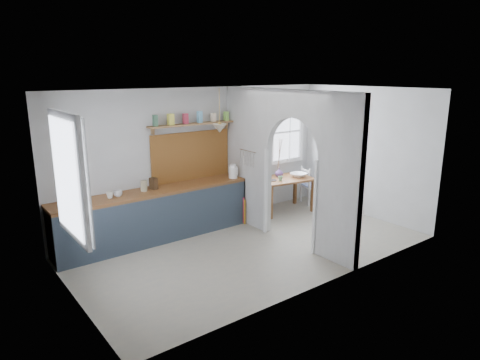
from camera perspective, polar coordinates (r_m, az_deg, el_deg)
floor at (r=7.31m, az=1.64°, el=-8.93°), size 5.80×3.20×0.01m
ceiling at (r=6.72m, az=1.80°, el=11.90°), size 5.80×3.20×0.01m
walls at (r=6.90m, az=1.72°, el=1.05°), size 5.81×3.21×2.60m
partition at (r=7.36m, az=5.70°, el=3.02°), size 0.12×3.20×2.60m
kitchen_window at (r=5.53m, az=-22.07°, el=0.39°), size 0.10×1.16×1.50m
nook_window at (r=9.16m, az=4.38°, el=6.21°), size 1.76×0.10×1.30m
counter at (r=7.63m, az=-11.33°, el=-4.51°), size 3.50×0.60×0.90m
sink at (r=7.05m, az=-20.94°, el=-3.08°), size 0.40×0.40×0.02m
backsplash at (r=8.04m, az=-6.51°, el=3.23°), size 1.65×0.03×0.90m
shelf at (r=7.87m, az=-6.32°, el=7.77°), size 1.75×0.20×0.21m
pendant_lamp at (r=7.79m, az=-2.74°, el=6.90°), size 0.26×0.26×0.16m
utensil_rail at (r=7.93m, az=1.07°, el=3.90°), size 0.02×0.50×0.02m
dining_table at (r=9.06m, az=5.85°, el=-1.94°), size 1.26×0.95×0.72m
chair_left at (r=8.56m, az=1.70°, el=-2.38°), size 0.50×0.50×0.85m
chair_right at (r=9.66m, az=9.57°, el=-0.68°), size 0.47×0.47×0.84m
kettle at (r=8.15m, az=-0.94°, el=1.19°), size 0.23×0.19×0.27m
mug_a at (r=7.17m, az=-16.96°, el=-1.91°), size 0.14×0.14×0.11m
mug_b at (r=7.22m, az=-15.97°, el=-1.72°), size 0.15×0.15×0.11m
knife_block at (r=7.53m, az=-11.45°, el=-0.46°), size 0.12×0.15×0.20m
jar at (r=7.45m, az=-12.69°, el=-0.76°), size 0.14×0.14×0.18m
towel_magenta at (r=8.27m, az=0.47°, el=-4.06°), size 0.02×0.03×0.52m
towel_orange at (r=8.25m, az=0.63°, el=-4.29°), size 0.02×0.03×0.50m
bowl at (r=9.10m, az=7.83°, el=0.68°), size 0.39×0.39×0.08m
table_cup at (r=8.74m, az=5.41°, el=0.21°), size 0.10×0.10×0.09m
plate at (r=8.74m, az=4.33°, el=-0.03°), size 0.20×0.20×0.01m
vase at (r=9.06m, az=5.24°, el=1.01°), size 0.18×0.18×0.18m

